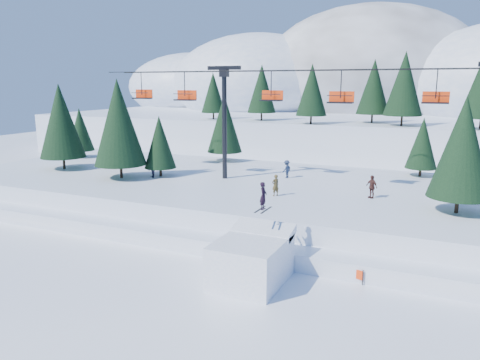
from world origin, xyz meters
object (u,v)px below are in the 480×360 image
at_px(banner_near, 341,270).
at_px(jump_kicker, 252,259).
at_px(banner_far, 408,271).
at_px(chairlift, 333,107).

bearing_deg(banner_near, jump_kicker, -150.76).
bearing_deg(banner_far, banner_near, -159.70).
relative_size(chairlift, banner_near, 17.02).
distance_m(jump_kicker, banner_far, 9.12).
distance_m(chairlift, banner_near, 15.93).
height_order(jump_kicker, banner_near, jump_kicker).
bearing_deg(banner_near, banner_far, 20.30).
distance_m(jump_kicker, chairlift, 17.26).
xyz_separation_m(jump_kicker, banner_far, (8.20, 3.91, -0.83)).
distance_m(chairlift, banner_far, 16.20).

